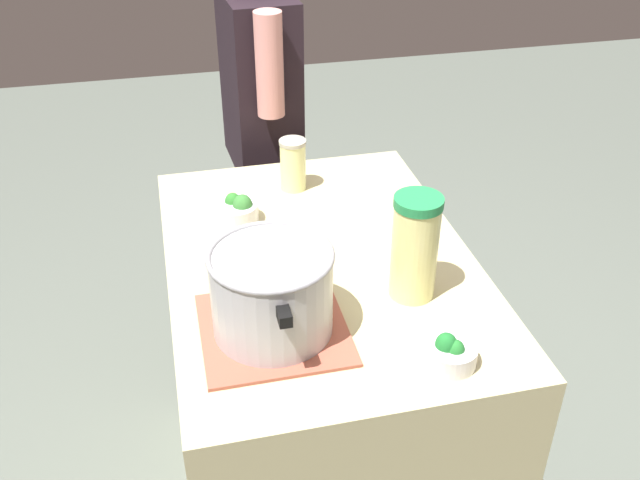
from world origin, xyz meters
The scene contains 8 objects.
counter_slab centered at (0.00, 0.00, 0.47)m, with size 1.02×0.71×0.94m, color #C9BD8A.
dish_cloth centered at (-0.24, 0.15, 0.94)m, with size 0.29×0.30×0.01m, color #AB5743.
cooking_pot centered at (-0.24, 0.15, 1.04)m, with size 0.32×0.25×0.18m.
lemonade_pitcher centered at (-0.18, -0.16, 1.06)m, with size 0.10×0.10×0.24m.
mason_jar centered at (0.35, -0.01, 1.01)m, with size 0.07×0.07×0.14m.
broccoli_bowl_front centered at (0.21, 0.17, 0.97)m, with size 0.11×0.11×0.08m.
broccoli_bowl_center centered at (-0.41, -0.16, 0.96)m, with size 0.10×0.10×0.07m.
person_cook centered at (0.80, 0.01, 0.86)m, with size 0.50×0.22×1.56m.
Camera 1 is at (-1.36, 0.32, 1.89)m, focal length 40.07 mm.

